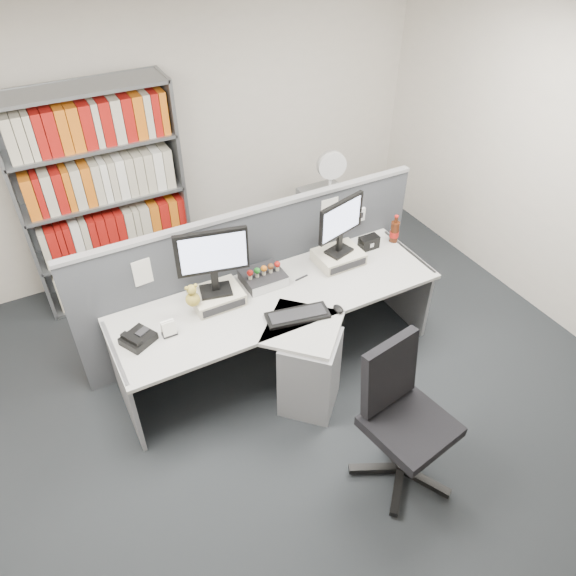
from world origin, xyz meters
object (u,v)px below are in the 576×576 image
desk_fan (331,169)px  mouse (338,309)px  desk (291,338)px  keyboard (297,315)px  desk_calendar (169,329)px  speaker (369,242)px  cola_bottle (394,232)px  desktop_pc (263,278)px  desk_phone (138,339)px  monitor_left (212,257)px  filing_cabinet (328,225)px  office_chair (401,413)px  monitor_right (341,222)px  shelving_unit (104,202)px

desk_fan → mouse: bearing=-119.6°
desk → keyboard: bearing=-74.0°
desk_calendar → speaker: desk_calendar is taller
cola_bottle → speaker: bearing=176.6°
desktop_pc → desk_phone: bearing=-169.7°
monitor_left → desk_fan: 1.94m
desk → speaker: size_ratio=15.19×
desktop_pc → desk_calendar: bearing=-165.2°
filing_cabinet → office_chair: bearing=-111.3°
monitor_left → office_chair: size_ratio=0.51×
desk_calendar → mouse: bearing=-16.5°
speaker → desk_phone: bearing=-174.7°
monitor_right → cola_bottle: (0.60, 0.03, -0.29)m
monitor_right → desk_fan: monitor_right is taller
monitor_right → desk_fan: bearing=61.8°
cola_bottle → desk_calendar: bearing=-174.4°
keyboard → filing_cabinet: size_ratio=0.71×
shelving_unit → filing_cabinet: bearing=-12.1°
mouse → desk_fan: desk_fan is taller
desktop_pc → desk_fan: desk_fan is taller
mouse → desk_calendar: desk_calendar is taller
speaker → cola_bottle: cola_bottle is taller
office_chair → desk_fan: bearing=68.7°
monitor_left → desk_fan: bearing=31.7°
cola_bottle → monitor_right: bearing=-176.9°
keyboard → cola_bottle: bearing=21.1°
mouse → speaker: (0.68, 0.58, 0.04)m
monitor_right → desk_calendar: size_ratio=3.84×
speaker → monitor_right: bearing=-172.0°
desk → office_chair: size_ratio=2.43×
desk → cola_bottle: size_ratio=9.99×
monitor_left → filing_cabinet: (1.64, 1.02, -0.79)m
desk → office_chair: bearing=-77.1°
speaker → desktop_pc: bearing=179.8°
mouse → speaker: size_ratio=0.61×
monitor_left → monitor_right: bearing=-0.0°
shelving_unit → filing_cabinet: size_ratio=2.86×
keyboard → desk_phone: size_ratio=1.84×
desk_phone → filing_cabinet: 2.61m
keyboard → office_chair: bearing=-77.3°
mouse → cola_bottle: 1.09m
speaker → office_chair: size_ratio=0.16×
monitor_right → speaker: bearing=8.0°
mouse → speaker: speaker is taller
desk_calendar → speaker: 1.89m
desk → keyboard: 0.29m
cola_bottle → office_chair: 1.80m
shelving_unit → monitor_right: bearing=-43.3°
monitor_right → filing_cabinet: (0.54, 1.02, -0.76)m
desk → desk_calendar: desk_calendar is taller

